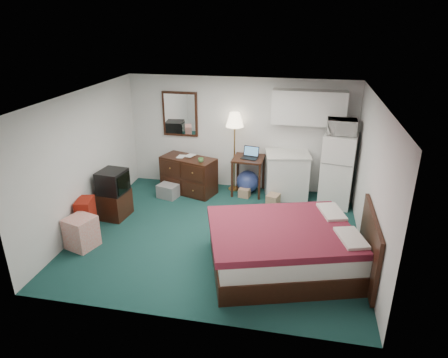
% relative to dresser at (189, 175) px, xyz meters
% --- Properties ---
extents(floor, '(5.00, 4.50, 0.01)m').
position_rel_dresser_xyz_m(floor, '(1.04, -1.70, -0.41)').
color(floor, '#153533').
rests_on(floor, ground).
extents(ceiling, '(5.00, 4.50, 0.01)m').
position_rel_dresser_xyz_m(ceiling, '(1.04, -1.70, 2.09)').
color(ceiling, silver).
rests_on(ceiling, walls).
extents(walls, '(5.01, 4.51, 2.50)m').
position_rel_dresser_xyz_m(walls, '(1.04, -1.70, 0.84)').
color(walls, silver).
rests_on(walls, floor).
extents(mirror, '(0.80, 0.06, 1.00)m').
position_rel_dresser_xyz_m(mirror, '(-0.31, 0.52, 1.24)').
color(mirror, white).
rests_on(mirror, walls).
extents(upper_cabinets, '(1.50, 0.35, 0.70)m').
position_rel_dresser_xyz_m(upper_cabinets, '(2.49, 0.38, 1.54)').
color(upper_cabinets, white).
rests_on(upper_cabinets, walls).
extents(headboard, '(0.06, 1.56, 1.00)m').
position_rel_dresser_xyz_m(headboard, '(3.50, -2.51, 0.14)').
color(headboard, black).
rests_on(headboard, walls).
extents(dresser, '(1.31, 0.89, 0.82)m').
position_rel_dresser_xyz_m(dresser, '(0.00, 0.00, 0.00)').
color(dresser, black).
rests_on(dresser, floor).
extents(floor_lamp, '(0.43, 0.43, 1.78)m').
position_rel_dresser_xyz_m(floor_lamp, '(0.96, 0.35, 0.48)').
color(floor_lamp, '#BA8443').
rests_on(floor_lamp, floor).
extents(desk, '(0.68, 0.68, 0.83)m').
position_rel_dresser_xyz_m(desk, '(1.30, 0.23, 0.01)').
color(desk, black).
rests_on(desk, floor).
extents(exercise_ball, '(0.53, 0.53, 0.50)m').
position_rel_dresser_xyz_m(exercise_ball, '(1.29, 0.26, -0.16)').
color(exercise_ball, navy).
rests_on(exercise_ball, floor).
extents(kitchen_counter, '(0.98, 0.80, 0.96)m').
position_rel_dresser_xyz_m(kitchen_counter, '(2.14, 0.21, 0.07)').
color(kitchen_counter, white).
rests_on(kitchen_counter, floor).
extents(fridge, '(0.74, 0.74, 1.53)m').
position_rel_dresser_xyz_m(fridge, '(3.17, 0.01, 0.35)').
color(fridge, white).
rests_on(fridge, floor).
extents(bed, '(2.58, 2.26, 0.70)m').
position_rel_dresser_xyz_m(bed, '(2.25, -2.51, -0.06)').
color(bed, '#551622').
rests_on(bed, floor).
extents(tv_stand, '(0.58, 0.63, 0.53)m').
position_rel_dresser_xyz_m(tv_stand, '(-1.13, -1.42, -0.14)').
color(tv_stand, black).
rests_on(tv_stand, floor).
extents(suitcase, '(0.34, 0.46, 0.67)m').
position_rel_dresser_xyz_m(suitcase, '(-1.31, -2.13, -0.07)').
color(suitcase, '#5B140B').
rests_on(suitcase, floor).
extents(retail_box, '(0.55, 0.55, 0.55)m').
position_rel_dresser_xyz_m(retail_box, '(-1.16, -2.58, -0.13)').
color(retail_box, silver).
rests_on(retail_box, floor).
extents(file_bin, '(0.49, 0.41, 0.29)m').
position_rel_dresser_xyz_m(file_bin, '(-0.37, -0.37, -0.26)').
color(file_bin, gray).
rests_on(file_bin, floor).
extents(cardboard_box_a, '(0.26, 0.24, 0.20)m').
position_rel_dresser_xyz_m(cardboard_box_a, '(1.26, -0.01, -0.31)').
color(cardboard_box_a, '#87624A').
rests_on(cardboard_box_a, floor).
extents(cardboard_box_b, '(0.30, 0.33, 0.27)m').
position_rel_dresser_xyz_m(cardboard_box_b, '(1.92, -0.38, -0.27)').
color(cardboard_box_b, '#87624A').
rests_on(cardboard_box_b, floor).
extents(laptop, '(0.39, 0.34, 0.24)m').
position_rel_dresser_xyz_m(laptop, '(1.33, 0.17, 0.54)').
color(laptop, black).
rests_on(laptop, desk).
extents(crt_tv, '(0.53, 0.57, 0.45)m').
position_rel_dresser_xyz_m(crt_tv, '(-1.09, -1.44, 0.34)').
color(crt_tv, black).
rests_on(crt_tv, tv_stand).
extents(microwave, '(0.56, 0.32, 0.38)m').
position_rel_dresser_xyz_m(microwave, '(3.15, -0.01, 1.31)').
color(microwave, white).
rests_on(microwave, fridge).
extents(book_a, '(0.16, 0.03, 0.22)m').
position_rel_dresser_xyz_m(book_a, '(-0.24, 0.02, 0.52)').
color(book_a, '#87624A').
rests_on(book_a, dresser).
extents(book_b, '(0.18, 0.09, 0.24)m').
position_rel_dresser_xyz_m(book_b, '(-0.07, 0.14, 0.53)').
color(book_b, '#87624A').
rests_on(book_b, dresser).
extents(mug, '(0.15, 0.14, 0.12)m').
position_rel_dresser_xyz_m(mug, '(0.34, -0.21, 0.47)').
color(mug, '#4C8546').
rests_on(mug, dresser).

